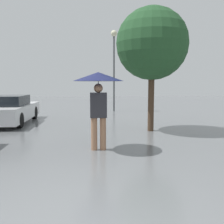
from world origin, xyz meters
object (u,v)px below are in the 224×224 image
parked_car_farthest (9,110)px  pedestrian (98,86)px  street_lamp (114,54)px  tree (152,44)px

parked_car_farthest → pedestrian: bearing=-52.1°
street_lamp → tree: bearing=-83.9°
parked_car_farthest → street_lamp: (4.74, 4.13, 2.79)m
pedestrian → parked_car_farthest: size_ratio=0.48×
pedestrian → street_lamp: (1.21, 8.66, 1.76)m
pedestrian → parked_car_farthest: bearing=127.9°
parked_car_farthest → tree: size_ratio=0.96×
tree → pedestrian: bearing=-128.7°
tree → street_lamp: street_lamp is taller
tree → street_lamp: bearing=96.1°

